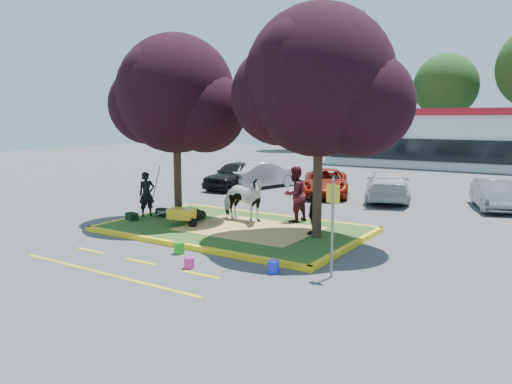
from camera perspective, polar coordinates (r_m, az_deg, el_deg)
The scene contains 32 objects.
ground at distance 16.54m, azimuth -2.48°, elevation -4.50°, with size 90.00×90.00×0.00m, color #424244.
median_island at distance 16.53m, azimuth -2.48°, elevation -4.25°, with size 8.00×5.00×0.15m, color #234716.
curb_near at distance 14.56m, azimuth -8.39°, elevation -6.09°, with size 8.30×0.16×0.15m, color yellow.
curb_far at distance 18.64m, azimuth 2.12°, elevation -2.79°, with size 8.30×0.16×0.15m, color yellow.
curb_left at distance 19.13m, azimuth -12.51°, elevation -2.69°, with size 0.16×5.30×0.15m, color yellow.
curb_right at distance 14.61m, azimuth 10.76°, elevation -6.09°, with size 0.16×5.30×0.15m, color yellow.
straw_bedding at distance 16.18m, azimuth -0.74°, elevation -4.23°, with size 4.20×3.00×0.01m, color #E4BA5E.
tree_purple_left at distance 18.17m, azimuth -9.14°, elevation 10.41°, with size 5.06×4.20×6.51m.
tree_purple_right at distance 14.81m, azimuth 7.28°, elevation 11.69°, with size 5.30×4.40×6.82m.
fire_lane_stripe_a at distance 14.91m, azimuth -18.38°, elevation -6.38°, with size 1.10×0.12×0.01m, color yellow.
fire_lane_stripe_b at distance 13.45m, azimuth -12.98°, elevation -7.76°, with size 1.10×0.12×0.01m, color yellow.
fire_lane_stripe_c at distance 12.15m, azimuth -6.29°, elevation -9.36°, with size 1.10×0.12×0.01m, color yellow.
fire_lane_long at distance 12.69m, azimuth -16.91°, elevation -8.91°, with size 6.00×0.10×0.01m, color yellow.
retail_building at distance 41.80m, azimuth 22.87°, elevation 5.80°, with size 20.40×8.40×4.40m.
treeline at distance 51.55m, azimuth 24.31°, elevation 12.21°, with size 46.58×7.80×14.63m.
cow at distance 17.22m, azimuth -1.60°, elevation -0.79°, with size 0.85×1.87×1.58m, color white.
calf at distance 17.59m, azimuth -7.48°, elevation -2.51°, with size 1.09×0.62×0.47m, color black.
handler at distance 18.52m, azimuth -12.38°, elevation -0.26°, with size 0.59×0.39×1.63m, color black.
visitor_a at distance 17.25m, azimuth 4.46°, elevation -0.23°, with size 0.93×0.73×1.92m, color #46141E.
visitor_b at distance 15.40m, azimuth 6.56°, elevation -2.52°, with size 0.75×0.31×1.28m, color black.
wheelbarrow at distance 16.74m, azimuth -8.50°, elevation -2.50°, with size 1.55×0.70×0.58m.
gear_bag_dark at distance 18.57m, azimuth -10.50°, elevation -2.29°, with size 0.55×0.30×0.28m, color black.
gear_bag_green at distance 18.12m, azimuth -14.01°, elevation -2.72°, with size 0.47×0.29×0.25m, color black.
sign_post at distance 11.65m, azimuth 8.74°, elevation -2.82°, with size 0.33×0.06×2.37m.
bucket_green at distance 13.99m, azimuth -8.77°, elevation -6.33°, with size 0.30×0.30×0.32m, color green.
bucket_pink at distance 12.64m, azimuth -7.65°, elevation -8.03°, with size 0.26×0.26×0.28m, color #D12E90.
bucket_blue at distance 12.15m, azimuth 2.01°, elevation -8.55°, with size 0.29×0.29×0.31m, color #1B27DC.
car_black at distance 26.32m, azimuth -2.28°, elevation 1.97°, with size 1.74×4.31×1.47m, color black.
car_silver at distance 26.76m, azimuth 0.78°, elevation 1.99°, with size 1.47×4.20×1.39m, color #ABAEB3.
car_red at distance 24.21m, azimuth 7.90°, elevation 1.09°, with size 2.12×4.59×1.28m, color maroon.
car_white at distance 23.29m, azimuth 14.80°, elevation 0.71°, with size 1.90×4.69×1.36m, color silver.
car_grey at distance 22.57m, azimuth 25.49°, elevation -0.28°, with size 1.27×3.65×1.20m, color slate.
Camera 1 is at (9.34, -13.14, 3.71)m, focal length 35.00 mm.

